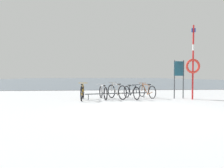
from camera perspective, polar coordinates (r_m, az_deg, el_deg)
name	(u,v)px	position (r m, az deg, el deg)	size (l,w,h in m)	color
ground	(100,80)	(60.20, -3.40, 1.12)	(80.00, 132.00, 0.08)	white
bike_rack	(117,94)	(9.98, 1.54, -2.84)	(3.24, 0.68, 0.31)	#4C5156
bicycle_0	(82,92)	(9.68, -8.61, -2.39)	(0.46, 1.71, 0.82)	black
bicycle_1	(103,92)	(9.92, -2.59, -2.45)	(0.50, 1.66, 0.75)	black
bicycle_2	(117,92)	(9.98, 1.35, -2.21)	(0.83, 1.56, 0.83)	black
bicycle_3	(131,92)	(10.11, 5.64, -2.35)	(0.65, 1.63, 0.75)	black
bicycle_4	(147,91)	(10.70, 10.07, -2.03)	(0.62, 1.64, 0.79)	black
info_sign	(179,73)	(10.71, 18.89, 3.15)	(0.55, 0.09, 1.98)	#33383D
rescue_post	(193,64)	(10.59, 22.48, 5.34)	(0.74, 0.11, 3.68)	red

